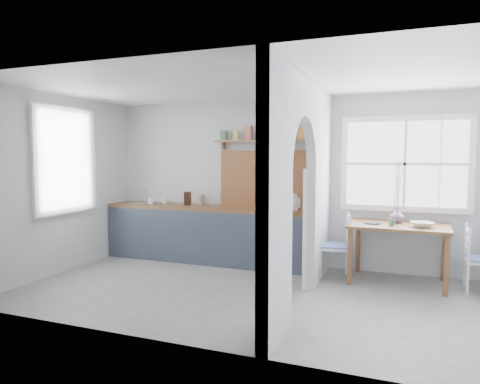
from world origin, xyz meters
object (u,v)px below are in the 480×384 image
(dining_table, at_px, (398,254))
(vase, at_px, (397,216))
(chair_left, at_px, (334,245))
(kettle, at_px, (293,202))

(dining_table, distance_m, vase, 0.52)
(chair_left, height_order, vase, vase)
(chair_left, distance_m, vase, 0.95)
(chair_left, bearing_deg, vase, 93.66)
(kettle, relative_size, vase, 1.21)
(kettle, bearing_deg, vase, 21.88)
(chair_left, distance_m, kettle, 0.89)
(dining_table, relative_size, kettle, 5.21)
(chair_left, relative_size, kettle, 3.74)
(dining_table, relative_size, chair_left, 1.39)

